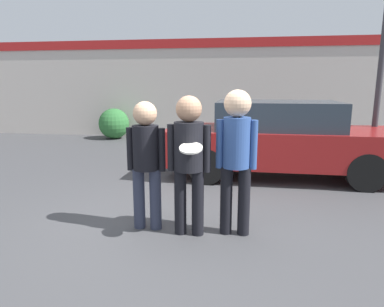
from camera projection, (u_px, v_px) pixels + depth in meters
The scene contains 7 objects.
ground_plane at pixel (161, 228), 4.51m from camera, with size 56.00×56.00×0.00m, color #3F3F42.
storefront_building at pixel (216, 89), 11.67m from camera, with size 24.00×0.22×3.34m.
person_left at pixel (146, 155), 4.32m from camera, with size 0.50×0.33×1.66m.
person_middle_with_frisbee at pixel (189, 153), 4.13m from camera, with size 0.53×0.57×1.73m.
person_right at pixel (236, 150), 4.13m from camera, with size 0.50×0.33×1.80m.
parked_car_near at pixel (279, 139), 6.89m from camera, with size 4.54×1.78×1.52m.
shrub at pixel (114, 124), 11.75m from camera, with size 1.04×1.04×1.04m.
Camera 1 is at (1.07, -4.10, 1.87)m, focal length 32.00 mm.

